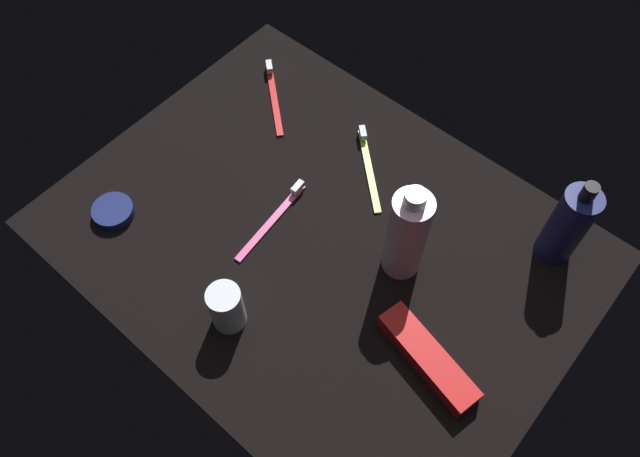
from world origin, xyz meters
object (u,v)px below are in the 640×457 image
Objects in this scene: lotion_bottle at (568,225)px; toothpaste_box_red at (428,358)px; bodywash_bottle at (407,234)px; toothbrush_lime at (368,164)px; toothbrush_pink at (275,216)px; toothbrush_red at (274,94)px; deodorant_stick at (227,308)px; cream_tin_left at (113,211)px.

lotion_bottle is 1.01× the size of toothpaste_box_red.
lotion_bottle is at bearing 93.99° from toothpaste_box_red.
lotion_bottle is 29.65cm from toothpaste_box_red.
toothbrush_lime is (-15.97, 11.86, -8.37)cm from bodywash_bottle.
bodywash_bottle is 1.11× the size of toothpaste_box_red.
toothpaste_box_red is (33.76, -3.92, 0.99)cm from toothbrush_pink.
toothbrush_red is at bearing 168.46° from toothpaste_box_red.
deodorant_stick is at bearing -119.21° from bodywash_bottle.
lotion_bottle is at bearing 46.18° from bodywash_bottle.
toothpaste_box_red reaches higher than toothbrush_lime.
cream_tin_left is at bearing -153.64° from toothpaste_box_red.
toothbrush_pink is 27.11cm from cream_tin_left.
lotion_bottle is at bearing 4.78° from toothbrush_red.
lotion_bottle is 1.23× the size of toothbrush_red.
toothbrush_lime is (-2.17, 36.54, -3.70)cm from deodorant_stick.
deodorant_stick reaches higher than cream_tin_left.
deodorant_stick reaches higher than toothbrush_red.
lotion_bottle reaches higher than deodorant_stick.
toothbrush_red is 0.83× the size of toothpaste_box_red.
cream_tin_left is at bearing -126.10° from toothbrush_lime.
toothbrush_lime is (-33.19, -6.09, -7.14)cm from lotion_bottle.
lotion_bottle is 2.07× the size of deodorant_stick.
toothbrush_lime is 44.24cm from cream_tin_left.
toothpaste_box_red reaches higher than toothbrush_red.
toothbrush_red is 37.11cm from cream_tin_left.
deodorant_stick is 30.14cm from toothpaste_box_red.
deodorant_stick is at bearing -1.63° from cream_tin_left.
lotion_bottle is 0.99× the size of toothbrush_pink.
toothbrush_red is 2.11× the size of cream_tin_left.
toothpaste_box_red is 56.36cm from cream_tin_left.
deodorant_stick is at bearing -126.04° from lotion_bottle.
bodywash_bottle reaches higher than toothbrush_pink.
bodywash_bottle is 18.22cm from toothpaste_box_red.
toothbrush_red is at bearing 133.49° from toothbrush_pink.
bodywash_bottle reaches higher than toothbrush_red.
lotion_bottle is at bearing 10.40° from toothbrush_lime.
toothbrush_red is 0.81× the size of toothbrush_pink.
toothbrush_pink and toothbrush_lime have the same top height.
toothbrush_red is at bearing 124.61° from deodorant_stick.
toothbrush_red is 57.85cm from toothpaste_box_red.
bodywash_bottle is 21.58cm from toothbrush_lime.
deodorant_stick is at bearing -68.10° from toothbrush_pink.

